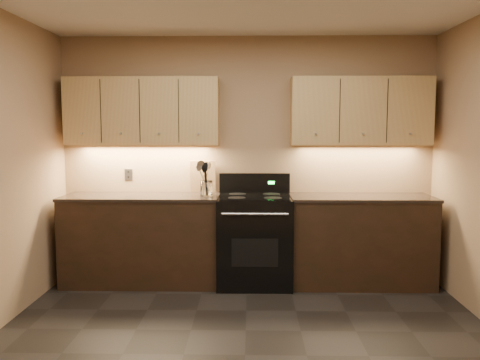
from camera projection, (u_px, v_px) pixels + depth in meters
floor at (245, 355)px, 3.66m from camera, size 4.00×4.00×0.00m
wall_back at (247, 158)px, 5.51m from camera, size 4.00×0.04×2.60m
counter_left at (142, 239)px, 5.32m from camera, size 1.62×0.62×0.93m
counter_right at (360, 240)px, 5.28m from camera, size 1.46×0.62×0.93m
stove at (255, 239)px, 5.28m from camera, size 0.76×0.68×1.14m
upper_cab_left at (143, 111)px, 5.33m from camera, size 1.60×0.30×0.70m
upper_cab_right at (360, 111)px, 5.29m from camera, size 1.44×0.30×0.70m
outlet_plate at (129, 174)px, 5.55m from camera, size 0.08×0.01×0.12m
utensil_crock at (206, 189)px, 5.23m from camera, size 0.16×0.16×0.16m
cutting_board at (203, 176)px, 5.51m from camera, size 0.28×0.09×0.35m
wooden_spoon at (203, 178)px, 5.21m from camera, size 0.12×0.15×0.34m
black_spoon at (207, 179)px, 5.23m from camera, size 0.09×0.12×0.32m
black_turner at (206, 178)px, 5.20m from camera, size 0.11×0.12×0.35m
steel_spatula at (210, 178)px, 5.23m from camera, size 0.22×0.11×0.34m
steel_skimmer at (209, 178)px, 5.22m from camera, size 0.18×0.11×0.35m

